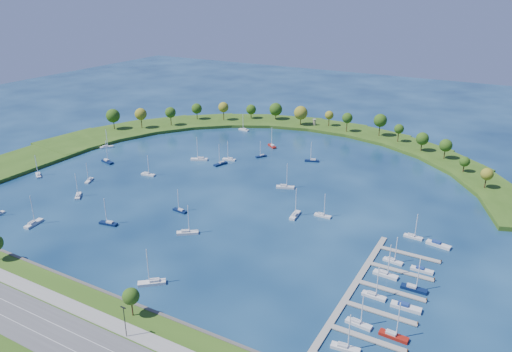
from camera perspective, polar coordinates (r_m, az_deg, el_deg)
The scene contains 38 objects.
ground at distance 243.86m, azimuth -1.60°, elevation -1.04°, with size 700.00×700.00×0.00m, color #071D3C.
south_shoreline at distance 164.43m, azimuth -24.92°, elevation -15.30°, with size 420.00×43.10×11.60m.
breakwater at distance 305.43m, azimuth -4.41°, elevation 3.89°, with size 286.74×247.64×2.00m.
breakwater_trees at distance 326.33m, azimuth 2.08°, elevation 6.89°, with size 240.71×87.48×14.77m.
harbor_tower at distance 342.93m, azimuth 6.95°, elevation 6.37°, with size 2.60×2.60×4.42m.
dock_system at distance 164.82m, azimuth 13.66°, elevation -13.83°, with size 24.28×82.00×1.60m.
moored_boat_0 at distance 277.79m, azimuth -3.21°, elevation 2.05°, with size 7.95×3.42×11.31m.
moored_boat_1 at distance 212.56m, azimuth 7.93°, elevation -4.60°, with size 7.57×2.25×11.07m.
moored_boat_2 at distance 239.77m, azimuth 3.48°, elevation -1.24°, with size 9.30×5.65×13.23m.
moored_boat_3 at distance 335.29m, azimuth -1.45°, elevation 5.57°, with size 8.04×3.23×11.48m.
moored_boat_4 at distance 279.29m, azimuth -24.47°, elevation 0.15°, with size 7.80×6.12×11.56m.
moored_boat_5 at distance 217.76m, azimuth -9.03°, elevation -4.00°, with size 7.40×2.79×10.62m.
moored_boat_6 at distance 286.54m, azimuth -17.26°, elevation 1.71°, with size 9.30×4.43×13.18m.
moored_boat_7 at distance 262.03m, azimuth -19.22°, elevation -0.44°, with size 4.77×7.31×10.47m.
moored_boat_8 at distance 277.23m, azimuth 6.66°, elevation 1.89°, with size 8.29×4.81×11.77m.
moored_boat_9 at distance 198.68m, azimuth -8.17°, elevation -6.59°, with size 8.59×7.13×12.94m.
moored_boat_10 at distance 213.32m, azimuth -17.13°, elevation -5.32°, with size 8.42×3.64×11.98m.
moored_boat_11 at distance 282.77m, azimuth 0.63°, elevation 2.44°, with size 5.27×6.65×9.89m.
moored_boat_12 at distance 271.12m, azimuth -4.23°, elevation 1.52°, with size 4.80×8.79×12.45m.
moored_boat_13 at distance 211.39m, azimuth 4.65°, elevation -4.59°, with size 3.45×9.10×13.06m.
moored_boat_14 at distance 224.46m, azimuth -24.93°, elevation -5.07°, with size 3.94×9.20×13.10m.
moored_boat_15 at distance 170.14m, azimuth -12.26°, elevation -12.20°, with size 8.84×8.01×13.74m.
moored_boat_16 at distance 313.03m, azimuth -17.35°, elevation 3.37°, with size 6.65×7.90×11.95m.
moored_boat_17 at distance 300.67m, azimuth 1.93°, elevation 3.64°, with size 8.12×7.14×12.47m.
moored_boat_18 at distance 261.61m, azimuth -12.71°, elevation 0.25°, with size 8.05×3.18×11.51m.
moored_boat_19 at distance 244.78m, azimuth -20.39°, elevation -2.17°, with size 7.02×7.47×11.79m.
moored_boat_21 at distance 279.12m, azimuth -6.75°, elevation 2.05°, with size 9.81×6.73×14.14m.
docked_boat_0 at distance 143.86m, azimuth 10.56°, elevation -19.35°, with size 8.36×3.20×11.98m.
docked_boat_2 at distance 152.65m, azimuth 12.09°, elevation -16.69°, with size 8.14×2.88×11.73m.
docked_boat_3 at distance 150.71m, azimuth 16.03°, elevation -17.70°, with size 8.52×2.74×12.38m.
docked_boat_4 at distance 165.04m, azimuth 13.83°, elevation -13.57°, with size 7.99×2.56×11.62m.
docked_boat_5 at distance 162.80m, azimuth 17.36°, elevation -14.62°, with size 9.49×2.90×1.92m.
docked_boat_6 at distance 176.47m, azimuth 15.13°, elevation -11.15°, with size 8.76×3.00×12.67m.
docked_boat_7 at distance 171.92m, azimuth 18.25°, elevation -12.51°, with size 8.62×2.44×12.66m.
docked_boat_8 at distance 185.02m, azimuth 15.97°, elevation -9.61°, with size 7.42×2.84×10.63m.
docked_boat_9 at distance 183.01m, azimuth 19.10°, elevation -10.49°, with size 7.82×2.21×1.59m.
docked_boat_10 at distance 203.74m, azimuth 18.17°, elevation -6.80°, with size 7.48×2.42×10.87m.
docked_boat_11 at distance 201.25m, azimuth 20.83°, elevation -7.61°, with size 9.57×4.10×1.89m.
Camera 1 is at (115.69, -192.61, 94.79)m, focal length 33.66 mm.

